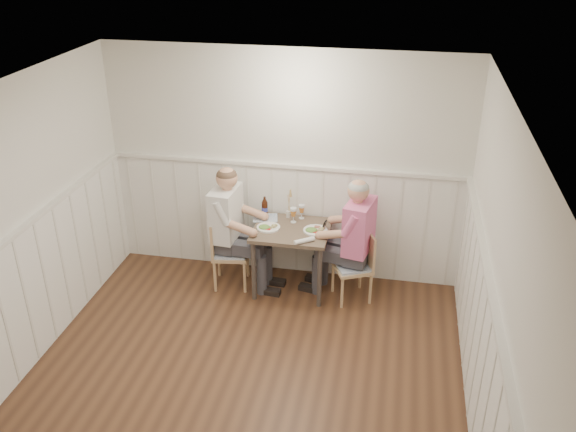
% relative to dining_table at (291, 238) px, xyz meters
% --- Properties ---
extents(ground_plane, '(4.50, 4.50, 0.00)m').
position_rel_dining_table_xyz_m(ground_plane, '(-0.15, -1.84, -0.64)').
color(ground_plane, '#472C1C').
extents(room_shell, '(4.04, 4.54, 2.60)m').
position_rel_dining_table_xyz_m(room_shell, '(-0.15, -1.84, 0.88)').
color(room_shell, silver).
rests_on(room_shell, ground).
extents(wainscot, '(4.00, 4.49, 1.34)m').
position_rel_dining_table_xyz_m(wainscot, '(-0.15, -1.15, 0.05)').
color(wainscot, white).
rests_on(wainscot, ground).
extents(dining_table, '(0.81, 0.70, 0.75)m').
position_rel_dining_table_xyz_m(dining_table, '(0.00, 0.00, 0.00)').
color(dining_table, brown).
rests_on(dining_table, ground).
extents(chair_right, '(0.50, 0.50, 0.79)m').
position_rel_dining_table_xyz_m(chair_right, '(0.72, -0.05, -0.21)').
color(chair_right, tan).
rests_on(chair_right, ground).
extents(chair_left, '(0.44, 0.44, 0.82)m').
position_rel_dining_table_xyz_m(chair_left, '(-0.73, -0.06, -0.20)').
color(chair_left, tan).
rests_on(chair_left, ground).
extents(man_in_pink, '(0.71, 0.51, 1.41)m').
position_rel_dining_table_xyz_m(man_in_pink, '(0.68, -0.02, -0.05)').
color(man_in_pink, '#3F3F47').
rests_on(man_in_pink, ground).
extents(diner_cream, '(0.69, 0.48, 1.44)m').
position_rel_dining_table_xyz_m(diner_cream, '(-0.68, -0.04, -0.04)').
color(diner_cream, '#3F3F47').
rests_on(diner_cream, ground).
extents(plate_man, '(0.26, 0.26, 0.07)m').
position_rel_dining_table_xyz_m(plate_man, '(0.25, -0.01, 0.13)').
color(plate_man, white).
rests_on(plate_man, dining_table).
extents(plate_diner, '(0.25, 0.25, 0.06)m').
position_rel_dining_table_xyz_m(plate_diner, '(-0.26, -0.05, 0.13)').
color(plate_diner, white).
rests_on(plate_diner, dining_table).
extents(beer_glass_a, '(0.07, 0.07, 0.17)m').
position_rel_dining_table_xyz_m(beer_glass_a, '(0.06, 0.27, 0.22)').
color(beer_glass_a, silver).
rests_on(beer_glass_a, dining_table).
extents(beer_glass_b, '(0.07, 0.07, 0.17)m').
position_rel_dining_table_xyz_m(beer_glass_b, '(-0.01, 0.15, 0.23)').
color(beer_glass_b, silver).
rests_on(beer_glass_b, dining_table).
extents(beer_bottle, '(0.07, 0.07, 0.24)m').
position_rel_dining_table_xyz_m(beer_bottle, '(-0.35, 0.23, 0.22)').
color(beer_bottle, black).
rests_on(beer_bottle, dining_table).
extents(rolled_napkin, '(0.21, 0.17, 0.05)m').
position_rel_dining_table_xyz_m(rolled_napkin, '(0.19, -0.28, 0.13)').
color(rolled_napkin, white).
rests_on(rolled_napkin, dining_table).
extents(grass_vase, '(0.04, 0.04, 0.36)m').
position_rel_dining_table_xyz_m(grass_vase, '(-0.09, 0.26, 0.27)').
color(grass_vase, silver).
rests_on(grass_vase, dining_table).
extents(gingham_mat, '(0.31, 0.27, 0.01)m').
position_rel_dining_table_xyz_m(gingham_mat, '(-0.33, 0.20, 0.11)').
color(gingham_mat, '#5D7BA6').
rests_on(gingham_mat, dining_table).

